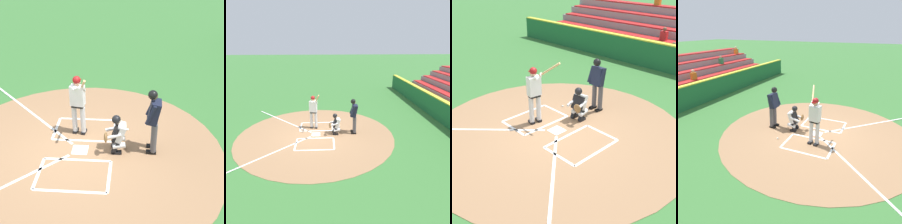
{
  "view_description": "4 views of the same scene",
  "coord_description": "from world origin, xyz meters",
  "views": [
    {
      "loc": [
        -7.38,
        -1.42,
        5.54
      ],
      "look_at": [
        0.24,
        -0.88,
        1.14
      ],
      "focal_mm": 52.96,
      "sensor_mm": 36.0,
      "label": 1
    },
    {
      "loc": [
        -10.06,
        -0.62,
        4.73
      ],
      "look_at": [
        0.38,
        -1.17,
        1.1
      ],
      "focal_mm": 33.79,
      "sensor_mm": 36.0,
      "label": 2
    },
    {
      "loc": [
        -5.91,
        5.37,
        4.67
      ],
      "look_at": [
        -0.44,
        0.11,
        0.85
      ],
      "focal_mm": 47.95,
      "sensor_mm": 36.0,
      "label": 3
    },
    {
      "loc": [
        7.81,
        2.36,
        4.2
      ],
      "look_at": [
        0.26,
        -1.13,
        0.91
      ],
      "focal_mm": 34.27,
      "sensor_mm": 36.0,
      "label": 4
    }
  ],
  "objects": [
    {
      "name": "home_plate_and_chalk",
      "position": [
        0.0,
        0.88,
        0.01
      ],
      "size": [
        7.93,
        4.91,
        0.01
      ],
      "color": "white",
      "rests_on": "dirt_circle"
    },
    {
      "name": "baseball",
      "position": [
        1.1,
        -1.3,
        0.04
      ],
      "size": [
        0.07,
        0.07,
        0.07
      ],
      "primitive_type": "sphere",
      "color": "white",
      "rests_on": "ground"
    },
    {
      "name": "ground_plane",
      "position": [
        0.0,
        0.0,
        0.0
      ],
      "size": [
        120.0,
        120.0,
        0.0
      ],
      "primitive_type": "plane",
      "color": "#387033"
    },
    {
      "name": "backstop_wall",
      "position": [
        0.0,
        -7.5,
        0.65
      ],
      "size": [
        22.0,
        0.36,
        1.31
      ],
      "color": "#1E6033",
      "rests_on": "ground"
    },
    {
      "name": "dirt_circle",
      "position": [
        0.0,
        0.0,
        0.01
      ],
      "size": [
        8.0,
        8.0,
        0.01
      ],
      "primitive_type": "cylinder",
      "color": "#99704C",
      "rests_on": "ground"
    },
    {
      "name": "batter",
      "position": [
        0.84,
        0.14,
        1.1
      ],
      "size": [
        1.02,
        0.6,
        2.13
      ],
      "color": "silver",
      "rests_on": "ground"
    },
    {
      "name": "plate_umpire",
      "position": [
        0.13,
        -1.99,
        1.08
      ],
      "size": [
        0.59,
        0.43,
        1.86
      ],
      "color": "#4C4C51",
      "rests_on": "ground"
    },
    {
      "name": "catcher",
      "position": [
        0.05,
        -1.02,
        0.59
      ],
      "size": [
        0.61,
        0.61,
        1.13
      ],
      "color": "black",
      "rests_on": "ground"
    }
  ]
}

